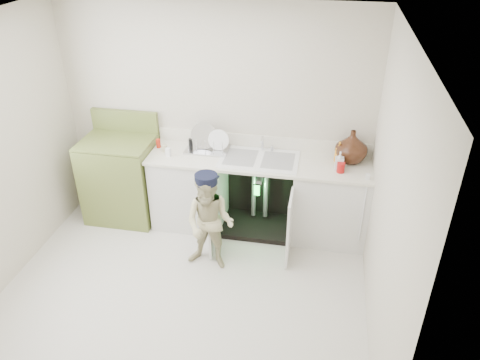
# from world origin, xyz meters

# --- Properties ---
(ground) EXTENTS (3.50, 3.50, 0.00)m
(ground) POSITION_xyz_m (0.00, 0.00, 0.00)
(ground) COLOR beige
(ground) RESTS_ON ground
(room_shell) EXTENTS (6.00, 5.50, 1.26)m
(room_shell) POSITION_xyz_m (0.00, 0.00, 1.25)
(room_shell) COLOR beige
(room_shell) RESTS_ON ground
(counter_run) EXTENTS (2.44, 1.02, 1.26)m
(counter_run) POSITION_xyz_m (0.59, 1.21, 0.48)
(counter_run) COLOR white
(counter_run) RESTS_ON ground
(avocado_stove) EXTENTS (0.80, 0.65, 1.24)m
(avocado_stove) POSITION_xyz_m (-1.08, 1.18, 0.51)
(avocado_stove) COLOR olive
(avocado_stove) RESTS_ON ground
(repair_worker) EXTENTS (0.72, 0.64, 1.07)m
(repair_worker) POSITION_xyz_m (0.17, 0.45, 0.54)
(repair_worker) COLOR beige
(repair_worker) RESTS_ON ground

